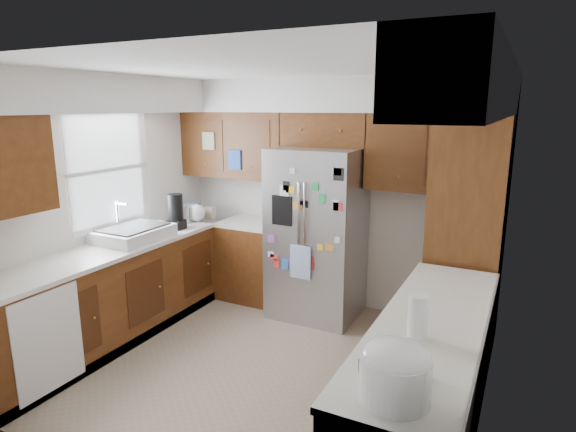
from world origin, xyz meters
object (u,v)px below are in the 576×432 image
object	(u,v)px
fridge	(317,233)
paper_towel	(418,316)
rice_cooker	(395,370)
pantry	(467,236)

from	to	relation	value
fridge	paper_towel	size ratio (longest dim) A/B	6.90
rice_cooker	paper_towel	distance (m)	0.65
fridge	rice_cooker	world-z (taller)	fridge
rice_cooker	paper_towel	bearing A→B (deg)	93.19
pantry	rice_cooker	xyz separation A→B (m)	(-0.00, -2.53, -0.01)
pantry	fridge	xyz separation A→B (m)	(-1.50, 0.05, -0.17)
fridge	rice_cooker	distance (m)	2.99
pantry	rice_cooker	size ratio (longest dim) A/B	6.52
pantry	paper_towel	size ratio (longest dim) A/B	8.25
pantry	fridge	distance (m)	1.51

